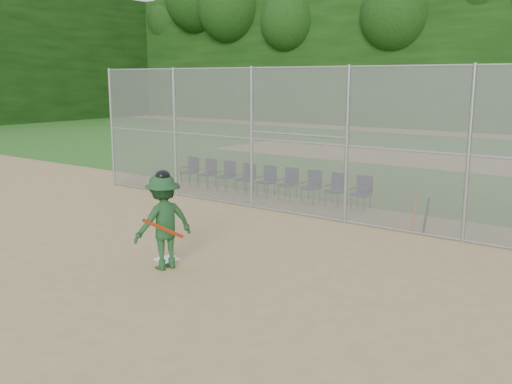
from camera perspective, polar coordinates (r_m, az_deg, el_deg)
The scene contains 17 objects.
ground at distance 11.54m, azimuth -7.44°, elevation -7.33°, with size 100.00×100.00×0.00m, color tan.
grass_strip at distance 27.20m, azimuth 19.78°, elevation 2.89°, with size 100.00×100.00×0.00m, color #27601C.
dirt_patch_far at distance 27.20m, azimuth 19.78°, elevation 2.90°, with size 24.00×24.00×0.00m, color tan.
backstop_fence at distance 15.03m, azimuth 5.69°, elevation 5.13°, with size 16.09×0.09×4.00m.
treeline at distance 28.93m, azimuth 21.71°, elevation 14.15°, with size 81.00×60.00×11.00m.
home_plate at distance 11.96m, azimuth -8.86°, elevation -6.66°, with size 0.42×0.42×0.02m, color white.
batter_at_plate at distance 11.21m, azimuth -9.24°, elevation -2.90°, with size 1.11×1.44×1.96m.
spare_bats at distance 14.47m, azimuth 16.10°, elevation -2.16°, with size 0.36×0.34×0.83m.
chair_0 at distance 20.04m, azimuth -6.69°, elevation 2.07°, with size 0.54×0.52×0.96m, color #0F153A, non-canonical shape.
chair_1 at distance 19.49m, azimuth -4.92°, elevation 1.84°, with size 0.54×0.52×0.96m, color #0F153A, non-canonical shape.
chair_2 at distance 18.97m, azimuth -3.05°, elevation 1.61°, with size 0.54×0.52×0.96m, color #0F153A, non-canonical shape.
chair_3 at distance 18.46m, azimuth -1.08°, elevation 1.35°, with size 0.54×0.52×0.96m, color #0F153A, non-canonical shape.
chair_4 at distance 17.98m, azimuth 1.01°, elevation 1.08°, with size 0.54×0.52×0.96m, color #0F153A, non-canonical shape.
chair_5 at distance 17.53m, azimuth 3.20°, elevation 0.80°, with size 0.54×0.52×0.96m, color #0F153A, non-canonical shape.
chair_6 at distance 17.10m, azimuth 5.50°, elevation 0.50°, with size 0.54×0.52×0.96m, color #0F153A, non-canonical shape.
chair_7 at distance 16.70m, azimuth 7.92°, elevation 0.18°, with size 0.54×0.52×0.96m, color #0F153A, non-canonical shape.
chair_8 at distance 16.34m, azimuth 10.45°, elevation -0.15°, with size 0.54×0.52×0.96m, color #0F153A, non-canonical shape.
Camera 1 is at (7.63, -7.85, 3.67)m, focal length 40.00 mm.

